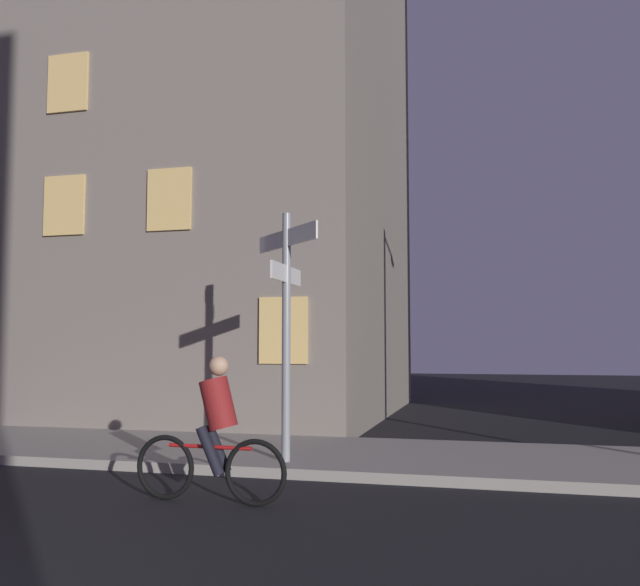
{
  "coord_description": "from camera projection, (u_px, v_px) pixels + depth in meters",
  "views": [
    {
      "loc": [
        4.18,
        -2.8,
        1.72
      ],
      "look_at": [
        1.84,
        6.39,
        2.46
      ],
      "focal_mm": 38.15,
      "sensor_mm": 36.0,
      "label": 1
    }
  ],
  "objects": [
    {
      "name": "sidewalk_kerb",
      "position": [
        221.0,
        451.0,
        10.68
      ],
      "size": [
        40.0,
        3.19,
        0.14
      ],
      "primitive_type": "cube",
      "color": "gray",
      "rests_on": "ground_plane"
    },
    {
      "name": "cyclist",
      "position": [
        214.0,
        434.0,
        7.49
      ],
      "size": [
        1.82,
        0.35,
        1.61
      ],
      "color": "black",
      "rests_on": "ground_plane"
    },
    {
      "name": "signpost",
      "position": [
        286.0,
        311.0,
        9.46
      ],
      "size": [
        1.21,
        1.35,
        3.44
      ],
      "color": "gray",
      "rests_on": "sidewalk_kerb"
    },
    {
      "name": "building_left_block",
      "position": [
        177.0,
        78.0,
        18.53
      ],
      "size": [
        11.44,
        9.69,
        18.05
      ],
      "color": "slate",
      "rests_on": "ground_plane"
    }
  ]
}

